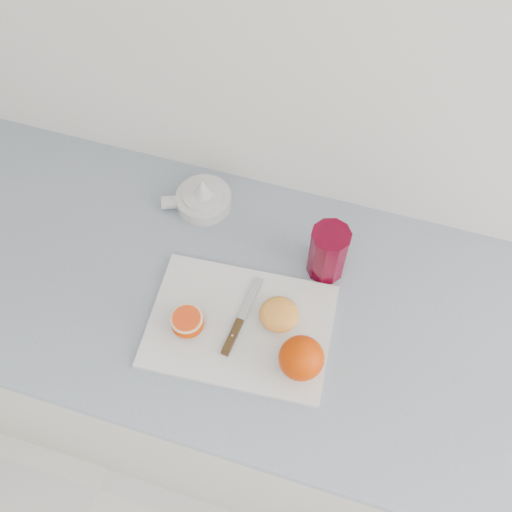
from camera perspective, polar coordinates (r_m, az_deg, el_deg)
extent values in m
cube|color=white|center=(1.02, 7.13, 22.43)|extent=(4.00, 0.04, 2.70)
cube|color=silver|center=(1.62, -2.31, -11.13)|extent=(2.48, 0.60, 0.86)
cube|color=#909EB2|center=(1.21, -3.03, -3.74)|extent=(2.54, 0.64, 0.03)
cube|color=silver|center=(1.15, -1.60, -7.00)|extent=(0.38, 0.29, 0.01)
sphere|color=#ED2B00|center=(1.08, 4.55, -10.15)|extent=(0.09, 0.09, 0.09)
ellipsoid|color=#ED2B00|center=(1.14, -6.86, -6.66)|extent=(0.07, 0.07, 0.04)
cylinder|color=#FFD89E|center=(1.12, -6.96, -6.24)|extent=(0.06, 0.06, 0.00)
cylinder|color=#FF591E|center=(1.12, -6.97, -6.19)|extent=(0.06, 0.06, 0.00)
ellipsoid|color=orange|center=(1.14, 2.33, -5.85)|extent=(0.08, 0.08, 0.03)
cylinder|color=yellow|center=(1.13, 2.35, -5.62)|extent=(0.06, 0.06, 0.00)
cube|color=#412C16|center=(1.13, -2.38, -8.08)|extent=(0.02, 0.08, 0.01)
cube|color=#B7B7BC|center=(1.17, -0.58, -4.27)|extent=(0.03, 0.10, 0.00)
cylinder|color=#B7B7BC|center=(1.13, -2.38, -8.08)|extent=(0.00, 0.00, 0.01)
cylinder|color=white|center=(1.31, -5.22, 5.60)|extent=(0.13, 0.13, 0.03)
cylinder|color=white|center=(1.29, -5.29, 6.11)|extent=(0.09, 0.09, 0.01)
cone|color=white|center=(1.27, -5.38, 6.84)|extent=(0.04, 0.04, 0.05)
cube|color=white|center=(1.31, -8.56, 5.33)|extent=(0.05, 0.04, 0.01)
ellipsoid|color=#C85D1B|center=(1.29, -4.81, 6.06)|extent=(0.01, 0.01, 0.00)
ellipsoid|color=#C85D1B|center=(1.30, -5.84, 6.57)|extent=(0.01, 0.01, 0.00)
ellipsoid|color=#C85D1B|center=(1.28, -5.36, 5.79)|extent=(0.01, 0.01, 0.00)
ellipsoid|color=#C85D1B|center=(1.29, -4.60, 6.55)|extent=(0.01, 0.01, 0.00)
cylinder|color=#600117|center=(1.17, 7.21, 0.31)|extent=(0.08, 0.08, 0.13)
cylinder|color=#E85711|center=(1.22, 6.96, -0.93)|extent=(0.07, 0.07, 0.02)
cylinder|color=#600117|center=(1.12, 7.58, 2.11)|extent=(0.08, 0.08, 0.00)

